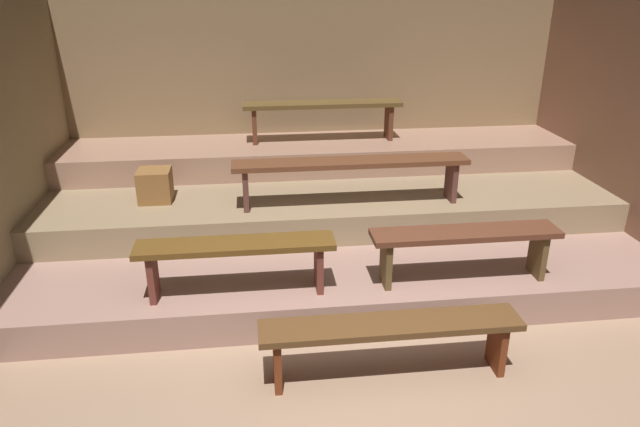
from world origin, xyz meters
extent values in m
cube|color=#997960|center=(0.00, 2.00, -0.04)|extent=(6.42, 4.80, 0.08)
cube|color=olive|center=(0.00, 4.03, 1.22)|extent=(6.42, 0.06, 2.44)
cube|color=#9C7668|center=(0.00, 2.48, 0.14)|extent=(5.62, 3.05, 0.29)
cube|color=#8E7658|center=(0.00, 2.99, 0.43)|extent=(5.62, 2.02, 0.29)
cube|color=#9E755F|center=(0.00, 3.52, 0.72)|extent=(5.62, 0.96, 0.29)
cube|color=brown|center=(0.13, 0.47, 0.41)|extent=(1.78, 0.29, 0.05)
cube|color=maroon|center=(-0.64, 0.47, 0.19)|extent=(0.05, 0.24, 0.39)
cube|color=maroon|center=(0.90, 0.47, 0.19)|extent=(0.05, 0.24, 0.39)
cube|color=brown|center=(-0.90, 1.25, 0.70)|extent=(1.51, 0.29, 0.05)
cube|color=brown|center=(-1.54, 1.25, 0.48)|extent=(0.05, 0.24, 0.39)
cube|color=brown|center=(-0.27, 1.25, 0.48)|extent=(0.05, 0.24, 0.39)
cube|color=brown|center=(0.90, 1.25, 0.70)|extent=(1.51, 0.29, 0.05)
cube|color=brown|center=(0.27, 1.25, 0.48)|extent=(0.05, 0.24, 0.39)
cube|color=brown|center=(1.54, 1.25, 0.48)|extent=(0.05, 0.24, 0.39)
cube|color=brown|center=(0.16, 2.32, 0.99)|extent=(2.20, 0.29, 0.05)
cube|color=#553029|center=(-0.82, 2.32, 0.77)|extent=(0.05, 0.24, 0.39)
cube|color=#553029|center=(1.14, 2.32, 0.77)|extent=(0.05, 0.24, 0.39)
cube|color=brown|center=(0.05, 3.58, 1.27)|extent=(1.76, 0.29, 0.05)
cube|color=#582D1C|center=(-0.71, 3.58, 1.05)|extent=(0.05, 0.24, 0.39)
cube|color=#582D1C|center=(0.81, 3.58, 1.05)|extent=(0.05, 0.24, 0.39)
cube|color=brown|center=(-1.68, 2.64, 0.73)|extent=(0.31, 0.31, 0.31)
camera|label=1|loc=(-0.75, -2.77, 2.58)|focal=32.61mm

